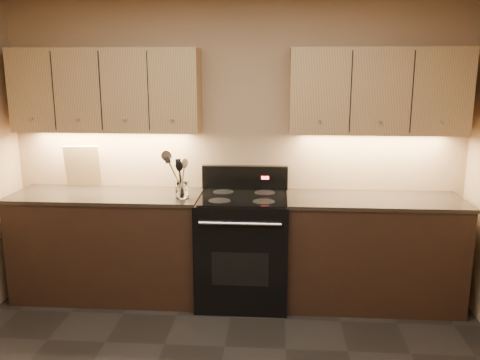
{
  "coord_description": "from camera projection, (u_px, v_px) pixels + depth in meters",
  "views": [
    {
      "loc": [
        0.35,
        -2.44,
        1.99
      ],
      "look_at": [
        0.07,
        1.45,
        1.12
      ],
      "focal_mm": 38.0,
      "sensor_mm": 36.0,
      "label": 1
    }
  ],
  "objects": [
    {
      "name": "outlet_plate",
      "position": [
        94.0,
        165.0,
        4.62
      ],
      "size": [
        0.08,
        0.01,
        0.12
      ],
      "primitive_type": "cube",
      "color": "#B2B5BA",
      "rests_on": "wall_back"
    },
    {
      "name": "steel_spatula",
      "position": [
        185.0,
        174.0,
        4.18
      ],
      "size": [
        0.23,
        0.15,
        0.39
      ],
      "primitive_type": null,
      "rotation": [
        0.21,
        -0.38,
        -0.14
      ],
      "color": "silver",
      "rests_on": "utensil_crock"
    },
    {
      "name": "black_spoon",
      "position": [
        181.0,
        179.0,
        4.19
      ],
      "size": [
        0.07,
        0.1,
        0.3
      ],
      "primitive_type": null,
      "rotation": [
        0.13,
        -0.03,
        0.05
      ],
      "color": "black",
      "rests_on": "utensil_crock"
    },
    {
      "name": "wall_back",
      "position": [
        236.0,
        147.0,
        4.5
      ],
      "size": [
        4.0,
        0.04,
        2.6
      ],
      "primitive_type": "cube",
      "color": "tan",
      "rests_on": "ground"
    },
    {
      "name": "upper_cab_left",
      "position": [
        106.0,
        90.0,
        4.32
      ],
      "size": [
        1.6,
        0.3,
        0.7
      ],
      "primitive_type": "cube",
      "color": "tan",
      "rests_on": "wall_back"
    },
    {
      "name": "utensil_crock",
      "position": [
        182.0,
        191.0,
        4.2
      ],
      "size": [
        0.14,
        0.14,
        0.14
      ],
      "color": "white",
      "rests_on": "counter_left"
    },
    {
      "name": "counter_left",
      "position": [
        109.0,
        245.0,
        4.47
      ],
      "size": [
        1.62,
        0.62,
        0.93
      ],
      "color": "black",
      "rests_on": "ground"
    },
    {
      "name": "steel_skimmer",
      "position": [
        185.0,
        173.0,
        4.16
      ],
      "size": [
        0.25,
        0.11,
        0.39
      ],
      "primitive_type": null,
      "rotation": [
        -0.02,
        -0.43,
        -0.07
      ],
      "color": "silver",
      "rests_on": "utensil_crock"
    },
    {
      "name": "upper_cab_right",
      "position": [
        378.0,
        91.0,
        4.16
      ],
      "size": [
        1.44,
        0.3,
        0.7
      ],
      "primitive_type": "cube",
      "color": "tan",
      "rests_on": "wall_back"
    },
    {
      "name": "cutting_board",
      "position": [
        83.0,
        166.0,
        4.58
      ],
      "size": [
        0.32,
        0.16,
        0.38
      ],
      "primitive_type": "cube",
      "rotation": [
        0.25,
        0.0,
        0.16
      ],
      "color": "tan",
      "rests_on": "counter_left"
    },
    {
      "name": "wooden_spoon",
      "position": [
        180.0,
        178.0,
        4.17
      ],
      "size": [
        0.11,
        0.07,
        0.32
      ],
      "primitive_type": null,
      "rotation": [
        -0.02,
        0.16,
        0.08
      ],
      "color": "tan",
      "rests_on": "utensil_crock"
    },
    {
      "name": "black_turner",
      "position": [
        183.0,
        177.0,
        4.15
      ],
      "size": [
        0.14,
        0.18,
        0.35
      ],
      "primitive_type": null,
      "rotation": [
        -0.32,
        -0.12,
        0.17
      ],
      "color": "black",
      "rests_on": "utensil_crock"
    },
    {
      "name": "counter_right",
      "position": [
        372.0,
        251.0,
        4.31
      ],
      "size": [
        1.46,
        0.62,
        0.93
      ],
      "color": "black",
      "rests_on": "ground"
    },
    {
      "name": "stove",
      "position": [
        243.0,
        247.0,
        4.36
      ],
      "size": [
        0.76,
        0.68,
        1.14
      ],
      "color": "black",
      "rests_on": "ground"
    }
  ]
}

